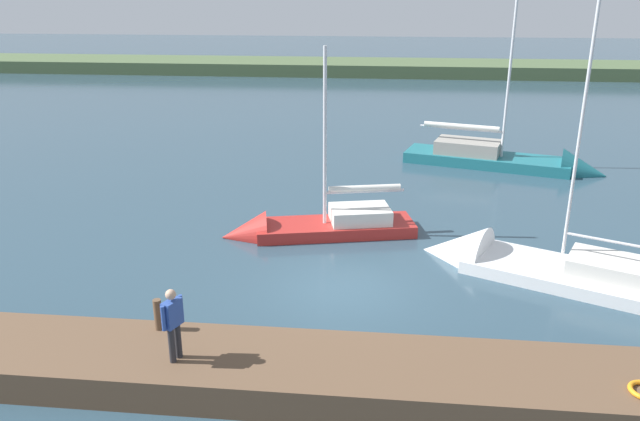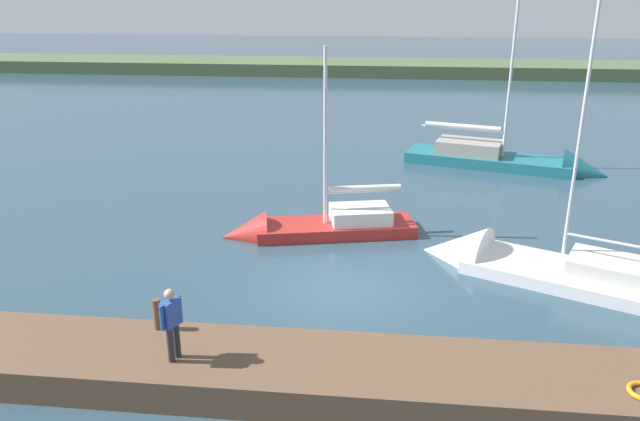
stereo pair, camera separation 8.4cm
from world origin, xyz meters
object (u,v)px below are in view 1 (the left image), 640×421
Objects in this scene: mooring_post_near at (158,314)px; sailboat_outer_mooring at (514,165)px; sailboat_far_right at (538,272)px; sailboat_far_left at (308,231)px; person_on_dock at (173,320)px.

sailboat_outer_mooring is (-11.37, -17.58, -0.95)m from mooring_post_near.
mooring_post_near is 11.32m from sailboat_far_right.
sailboat_far_right is 0.96× the size of sailboat_outer_mooring.
sailboat_far_right is (-7.36, 2.51, -0.06)m from sailboat_far_left.
sailboat_far_right is at bearing -150.87° from mooring_post_near.
sailboat_far_left reaches higher than person_on_dock.
mooring_post_near is 0.08× the size of sailboat_outer_mooring.
sailboat_far_right reaches higher than person_on_dock.
sailboat_far_right is 12.19m from sailboat_outer_mooring.
sailboat_far_left is 4.42× the size of person_on_dock.
sailboat_far_right is 5.66× the size of person_on_dock.
mooring_post_near is at bearing 54.34° from sailboat_far_right.
sailboat_far_right is at bearing 148.26° from sailboat_far_left.
sailboat_far_left is 13.07m from sailboat_outer_mooring.
sailboat_far_right is 11.35m from person_on_dock.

